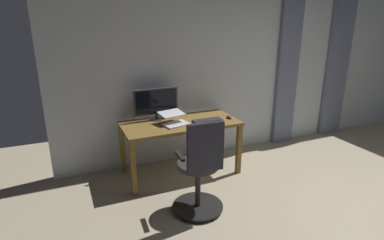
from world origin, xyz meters
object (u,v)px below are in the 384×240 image
Objects in this scene: computer_keyboard at (207,121)px; computer_mouse at (229,117)px; laptop at (174,120)px; office_chair at (200,171)px; computer_monitor at (156,103)px; desk at (180,129)px.

computer_mouse reaches higher than computer_keyboard.
laptop is 0.76m from computer_mouse.
office_chair is 2.76× the size of computer_keyboard.
office_chair reaches higher than laptop.
office_chair is 1.80× the size of computer_monitor.
laptop is at bearing 118.09° from computer_monitor.
office_chair is at bearing 74.59° from laptop.
desk is at bearing 84.60° from office_chair.
computer_keyboard is at bearing 159.30° from laptop.
computer_monitor is 5.96× the size of computer_mouse.
computer_monitor is 1.56× the size of laptop.
office_chair reaches higher than desk.
office_chair is at bearing 81.10° from desk.
computer_monitor reaches higher than computer_mouse.
laptop is at bearing -4.89° from computer_mouse.
office_chair reaches higher than computer_mouse.
computer_keyboard is (-0.59, 0.35, -0.22)m from computer_monitor.
computer_mouse is at bearing 49.41° from office_chair.
laptop is at bearing 26.09° from desk.
computer_keyboard is 3.89× the size of computer_mouse.
computer_monitor is at bearing -30.68° from computer_keyboard.
office_chair is 1.00m from computer_keyboard.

